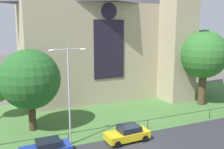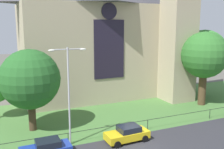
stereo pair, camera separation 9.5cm
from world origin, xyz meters
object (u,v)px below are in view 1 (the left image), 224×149
tree_right_far (204,52)px  streetlamp_near (69,85)px  tree_right_near (204,56)px  tree_left_near (30,80)px  parked_car_blue (46,149)px  parked_car_yellow (128,134)px  church_building (100,30)px

tree_right_far → streetlamp_near: bearing=-159.2°
tree_right_near → tree_right_far: size_ratio=0.98×
tree_left_near → streetlamp_near: streetlamp_near is taller
tree_right_far → parked_car_blue: 29.04m
tree_left_near → parked_car_yellow: size_ratio=2.02×
parked_car_blue → parked_car_yellow: (7.66, 0.07, 0.00)m
tree_left_near → parked_car_yellow: (7.94, -6.48, -4.72)m
tree_right_near → streetlamp_near: tree_right_near is taller
tree_right_far → streetlamp_near: tree_right_far is taller
tree_left_near → streetlamp_near: (2.74, -5.01, 0.23)m
church_building → tree_right_near: (10.95, -10.94, -3.37)m
church_building → parked_car_yellow: church_building is taller
church_building → streetlamp_near: bearing=-120.0°
church_building → streetlamp_near: 18.92m
parked_car_blue → streetlamp_near: bearing=-148.4°
streetlamp_near → church_building: bearing=60.0°
tree_right_far → tree_left_near: 26.97m
tree_right_far → parked_car_blue: (-26.35, -10.61, -6.05)m
tree_right_far → parked_car_yellow: tree_right_far is taller
streetlamp_near → parked_car_blue: 5.74m
tree_right_far → tree_left_near: tree_right_far is taller
tree_right_near → parked_car_blue: (-22.60, -6.49, -6.16)m
tree_right_far → parked_car_yellow: size_ratio=2.42×
parked_car_blue → church_building: bearing=-124.2°
tree_right_near → parked_car_blue: bearing=-164.0°
tree_right_far → streetlamp_near: 25.57m
church_building → streetlamp_near: size_ratio=2.87×
streetlamp_near → parked_car_blue: size_ratio=2.15×
church_building → tree_right_near: church_building is taller
tree_right_near → streetlamp_near: size_ratio=1.12×
tree_right_far → parked_car_yellow: (-18.69, -10.53, -6.05)m
parked_car_blue → parked_car_yellow: same height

